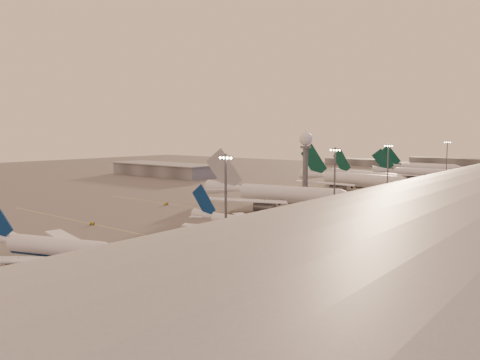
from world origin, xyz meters
The scene contains 23 objects.
ground centered at (0.00, 0.00, 0.00)m, with size 700.00×700.00×0.00m, color #5D5A5A.
taxiway_markings centered at (30.00, 56.00, 0.01)m, with size 180.00×185.25×0.02m.
hangar centered at (-120.00, 140.00, 4.32)m, with size 82.00×27.00×8.50m.
radar_tower centered at (5.00, 120.00, 20.95)m, with size 6.40×6.40×31.10m.
mast_a centered at (58.00, 0.00, 13.74)m, with size 3.60×0.56×25.00m.
mast_b centered at (55.00, 55.00, 13.74)m, with size 3.60×0.56×25.00m.
mast_c centered at (50.00, 110.00, 13.74)m, with size 3.60×0.56×25.00m.
mast_d centered at (48.00, 200.00, 13.74)m, with size 3.60×0.56×25.00m.
distant_horizon centered at (2.62, 325.14, 3.89)m, with size 165.00×37.50×9.00m.
narrowbody_near centered at (24.24, -22.81, 3.26)m, with size 39.52×30.98×16.08m.
narrowbody_mid centered at (36.61, 29.13, 2.75)m, with size 34.67×27.71×13.56m.
widebody_white centered at (19.95, 76.11, 4.01)m, with size 64.95×51.53×23.12m.
greentail_a centered at (17.94, 145.28, 4.16)m, with size 64.78×52.11×23.54m.
greentail_b centered at (12.83, 175.53, 3.55)m, with size 53.50×42.54×20.09m.
greentail_c centered at (24.01, 221.12, 3.42)m, with size 52.42×41.86×19.34m.
greentail_d centered at (15.36, 259.67, 3.66)m, with size 55.55×44.23×20.72m.
gsv_catering_a centered at (49.03, -2.86, 2.24)m, with size 5.77×3.29×4.48m.
gsv_tug_mid centered at (-6.62, 9.14, 0.45)m, with size 3.59×3.26×0.88m.
gsv_truck_b centered at (51.33, 46.95, 1.04)m, with size 5.34×3.68×2.03m.
gsv_truck_c centered at (-18.90, 51.98, 1.20)m, with size 6.14×3.22×2.36m.
gsv_catering_b centered at (54.07, 73.95, 2.14)m, with size 5.66×3.68×4.28m.
gsv_tug_far centered at (21.52, 107.95, 0.48)m, with size 3.71×3.66×0.93m.
gsv_truck_d centered at (-19.54, 134.26, 1.01)m, with size 2.41×5.09×1.98m.
Camera 1 is at (123.35, -75.21, 29.46)m, focal length 35.00 mm.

